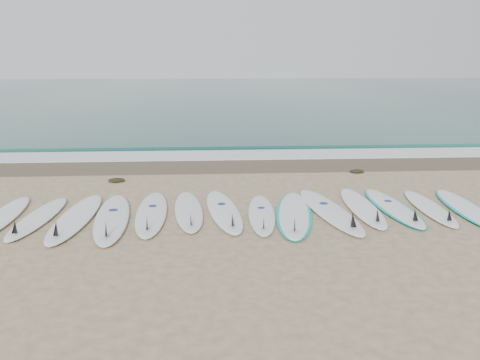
{
  "coord_description": "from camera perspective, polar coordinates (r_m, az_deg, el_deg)",
  "views": [
    {
      "loc": [
        -0.19,
        -8.4,
        2.87
      ],
      "look_at": [
        0.37,
        1.04,
        0.4
      ],
      "focal_mm": 35.0,
      "sensor_mm": 36.0,
      "label": 1
    }
  ],
  "objects": [
    {
      "name": "ground",
      "position": [
        8.88,
        -2.0,
        -4.23
      ],
      "size": [
        120.0,
        120.0,
        0.0
      ],
      "primitive_type": "plane",
      "color": "tan"
    },
    {
      "name": "ocean",
      "position": [
        41.0,
        -3.2,
        10.62
      ],
      "size": [
        120.0,
        55.0,
        0.03
      ],
      "primitive_type": "cube",
      "color": "#1E5950",
      "rests_on": "ground"
    },
    {
      "name": "wet_sand_band",
      "position": [
        12.83,
        -2.48,
        1.72
      ],
      "size": [
        120.0,
        1.8,
        0.01
      ],
      "primitive_type": "cube",
      "color": "brown",
      "rests_on": "ground"
    },
    {
      "name": "foam_band",
      "position": [
        14.19,
        -2.58,
        3.03
      ],
      "size": [
        120.0,
        1.4,
        0.04
      ],
      "primitive_type": "cube",
      "color": "silver",
      "rests_on": "ground"
    },
    {
      "name": "wave_crest",
      "position": [
        15.66,
        -2.67,
        4.24
      ],
      "size": [
        120.0,
        1.0,
        0.1
      ],
      "primitive_type": "cube",
      "color": "#1E5950",
      "rests_on": "ground"
    },
    {
      "name": "surfboard_1",
      "position": [
        9.64,
        -27.0,
        -4.01
      ],
      "size": [
        0.65,
        2.48,
        0.31
      ],
      "rotation": [
        0.0,
        0.0,
        0.06
      ],
      "color": "white",
      "rests_on": "ground"
    },
    {
      "name": "surfboard_2",
      "position": [
        9.29,
        -23.52,
        -4.28
      ],
      "size": [
        0.66,
        2.48,
        0.31
      ],
      "rotation": [
        0.0,
        0.0,
        -0.06
      ],
      "color": "white",
      "rests_on": "ground"
    },
    {
      "name": "surfboard_3",
      "position": [
        9.02,
        -19.5,
        -4.37
      ],
      "size": [
        0.66,
        2.85,
        0.36
      ],
      "rotation": [
        0.0,
        0.0,
        -0.02
      ],
      "color": "white",
      "rests_on": "ground"
    },
    {
      "name": "surfboard_4",
      "position": [
        8.81,
        -15.37,
        -4.49
      ],
      "size": [
        0.94,
        2.94,
        0.37
      ],
      "rotation": [
        0.0,
        0.0,
        0.12
      ],
      "color": "white",
      "rests_on": "ground"
    },
    {
      "name": "surfboard_5",
      "position": [
        8.92,
        -10.76,
        -4.0
      ],
      "size": [
        0.71,
        2.76,
        0.35
      ],
      "rotation": [
        0.0,
        0.0,
        0.05
      ],
      "color": "white",
      "rests_on": "ground"
    },
    {
      "name": "surfboard_6",
      "position": [
        8.97,
        -6.28,
        -3.74
      ],
      "size": [
        0.76,
        2.58,
        0.32
      ],
      "rotation": [
        0.0,
        0.0,
        0.09
      ],
      "color": "silver",
      "rests_on": "ground"
    },
    {
      "name": "surfboard_7",
      "position": [
        8.91,
        -1.94,
        -3.77
      ],
      "size": [
        0.9,
        2.75,
        0.34
      ],
      "rotation": [
        0.0,
        0.0,
        0.13
      ],
      "color": "white",
      "rests_on": "ground"
    },
    {
      "name": "surfboard_8",
      "position": [
        8.74,
        2.66,
        -4.19
      ],
      "size": [
        0.65,
        2.41,
        0.31
      ],
      "rotation": [
        0.0,
        0.0,
        -0.07
      ],
      "color": "white",
      "rests_on": "ground"
    },
    {
      "name": "surfboard_9",
      "position": [
        8.82,
        6.59,
        -4.11
      ],
      "size": [
        1.11,
        2.87,
        0.36
      ],
      "rotation": [
        0.0,
        0.0,
        -0.16
      ],
      "color": "white",
      "rests_on": "ground"
    },
    {
      "name": "surfboard_10",
      "position": [
        9.05,
        10.98,
        -3.71
      ],
      "size": [
        1.0,
        2.96,
        0.37
      ],
      "rotation": [
        0.0,
        0.0,
        0.14
      ],
      "color": "white",
      "rests_on": "ground"
    },
    {
      "name": "surfboard_11",
      "position": [
        9.42,
        14.74,
        -3.24
      ],
      "size": [
        0.62,
        2.63,
        0.34
      ],
      "rotation": [
        0.0,
        0.0,
        -0.03
      ],
      "color": "white",
      "rests_on": "ground"
    },
    {
      "name": "surfboard_12",
      "position": [
        9.63,
        18.23,
        -3.17
      ],
      "size": [
        0.71,
        2.59,
        0.33
      ],
      "rotation": [
        0.0,
        0.0,
        0.04
      ],
      "color": "white",
      "rests_on": "ground"
    },
    {
      "name": "surfboard_13",
      "position": [
        9.82,
        22.21,
        -3.18
      ],
      "size": [
        0.61,
        2.38,
        0.3
      ],
      "rotation": [
        0.0,
        0.0,
        -0.05
      ],
      "color": "white",
      "rests_on": "ground"
    },
    {
      "name": "surfboard_14",
      "position": [
        10.1,
        25.89,
        -3.1
      ],
      "size": [
        0.86,
        2.63,
        0.33
      ],
      "rotation": [
        0.0,
        0.0,
        -0.09
      ],
      "color": "white",
      "rests_on": "ground"
    },
    {
      "name": "seaweed_near",
      "position": [
        11.59,
        -14.82,
        -0.01
      ],
      "size": [
        0.4,
        0.31,
        0.08
      ],
      "primitive_type": "ellipsoid",
      "color": "black",
      "rests_on": "ground"
    },
    {
      "name": "seaweed_far",
      "position": [
        12.47,
        14.08,
        1.05
      ],
      "size": [
        0.38,
        0.3,
        0.07
      ],
      "primitive_type": "ellipsoid",
      "color": "black",
      "rests_on": "ground"
    }
  ]
}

